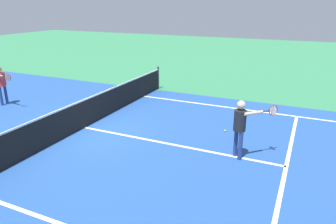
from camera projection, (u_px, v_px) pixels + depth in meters
name	position (u px, v px, depth m)	size (l,w,h in m)	color
ground_plane	(84.00, 127.00, 10.55)	(60.00, 60.00, 0.00)	#337F51
court_surface_inbounds	(84.00, 127.00, 10.55)	(10.62, 24.40, 0.00)	#234C93
line_sideline_right	(284.00, 115.00, 11.74)	(0.10, 11.89, 0.01)	white
line_service_near	(286.00, 167.00, 8.03)	(8.22, 0.10, 0.01)	white
line_center_service	(172.00, 144.00, 9.29)	(0.10, 6.40, 0.01)	white
net	(83.00, 114.00, 10.39)	(11.25, 0.09, 1.07)	#33383D
player_near	(241.00, 123.00, 8.20)	(0.79, 1.01, 1.60)	navy
player_far	(1.00, 81.00, 12.60)	(0.63, 1.15, 1.58)	navy
tennis_ball_mid_court	(225.00, 131.00, 10.20)	(0.07, 0.07, 0.07)	#CCE033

